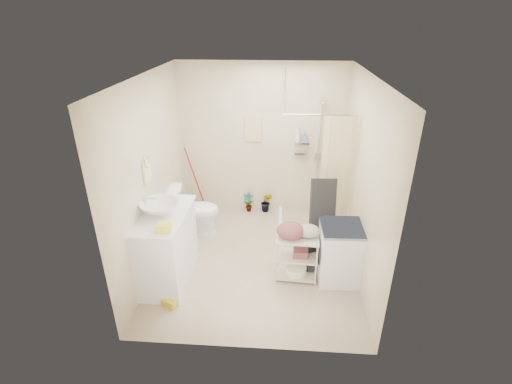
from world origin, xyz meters
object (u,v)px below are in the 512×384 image
Objects in this scene: toilet at (194,210)px; washing_machine at (340,252)px; laundry_rack at (297,253)px; vanity at (165,247)px.

toilet reaches higher than washing_machine.
toilet is 1.06× the size of laundry_rack.
washing_machine is at bearing 4.92° from vanity.
toilet reaches higher than laundry_rack.
toilet is at bearing 153.26° from washing_machine.
vanity is 1.47× the size of laundry_rack.
vanity reaches higher than washing_machine.
laundry_rack is (-0.57, -0.04, -0.02)m from washing_machine.
vanity is 1.74m from laundry_rack.
laundry_rack is (1.73, 0.13, -0.11)m from vanity.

